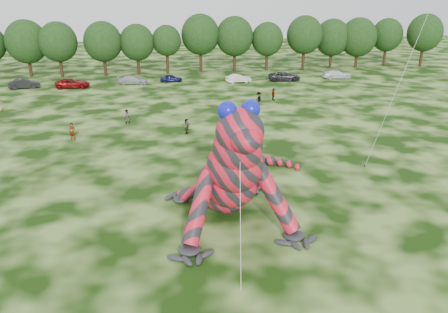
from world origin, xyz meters
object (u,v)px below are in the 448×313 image
tree_10 (201,43)px  spectator_2 (259,99)px  inflatable_gecko (221,149)px  tree_6 (59,50)px  car_7 (337,74)px  car_2 (73,83)px  tree_9 (167,49)px  car_4 (171,78)px  tree_16 (386,42)px  tree_7 (104,49)px  tree_13 (304,43)px  tree_5 (27,48)px  tree_8 (137,50)px  tree_14 (332,43)px  tree_15 (358,43)px  spectator_1 (127,116)px  car_6 (284,76)px  spectator_5 (187,126)px  spectator_3 (273,94)px  tree_11 (235,44)px  car_1 (24,84)px  car_5 (238,78)px  car_3 (133,80)px  tree_17 (424,40)px  tree_12 (267,46)px  spectator_0 (72,132)px

tree_10 → spectator_2: tree_10 is taller
inflatable_gecko → tree_6: size_ratio=1.76×
car_7 → car_2: bearing=94.3°
tree_9 → car_4: (0.05, -8.63, -3.72)m
inflatable_gecko → tree_16: (43.82, 56.98, 0.50)m
tree_16 → spectator_2: size_ratio=5.20×
tree_7 → tree_6: bearing=-179.1°
tree_9 → tree_13: (26.07, -0.22, 0.72)m
tree_5 → tree_8: (18.91, -1.45, -0.43)m
tree_10 → tree_14: size_ratio=1.12×
tree_15 → spectator_2: tree_15 is taller
spectator_1 → tree_8: bearing=-93.6°
tree_9 → tree_16: (44.38, 2.03, 0.35)m
tree_16 → car_6: bearing=-153.1°
spectator_5 → car_6: bearing=-12.8°
car_7 → spectator_3: 21.08m
inflatable_gecko → tree_11: 57.12m
tree_7 → spectator_3: (24.20, -24.12, -3.90)m
tree_9 → car_2: bearing=-144.9°
car_1 → tree_11: bearing=-82.5°
tree_9 → tree_8: bearing=-176.1°
car_2 → car_4: car_2 is taller
car_1 → inflatable_gecko: bearing=-162.1°
car_5 → car_7: (17.58, 0.60, 0.03)m
car_3 → tree_6: bearing=65.3°
tree_5 → tree_14: (56.59, 0.29, -0.20)m
tree_9 → car_7: (28.57, -10.40, -3.63)m
car_6 → spectator_5: bearing=150.4°
tree_17 → car_3: bearing=-171.3°
inflatable_gecko → tree_7: tree_7 is taller
tree_13 → tree_9: bearing=179.5°
tree_6 → spectator_3: size_ratio=5.65×
tree_15 → spectator_3: 35.19m
tree_10 → car_5: bearing=-69.1°
inflatable_gecko → tree_12: tree_12 is taller
tree_7 → car_4: (11.20, -8.09, -4.12)m
tree_13 → car_4: (-26.01, -8.41, -4.44)m
tree_7 → spectator_5: (10.99, -37.30, -3.94)m
tree_7 → tree_12: (30.09, 0.94, -0.25)m
tree_8 → spectator_5: tree_8 is taller
car_3 → tree_12: bearing=-58.3°
tree_15 → car_2: 54.16m
tree_9 → spectator_3: (13.06, -24.66, -3.50)m
inflatable_gecko → car_1: bearing=113.2°
tree_6 → tree_8: (13.34, 0.30, -0.27)m
tree_16 → spectator_1: size_ratio=5.88×
spectator_0 → tree_14: bearing=58.2°
tree_14 → car_1: bearing=-168.3°
car_3 → tree_11: bearing=-51.1°
spectator_5 → car_2: bearing=52.0°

